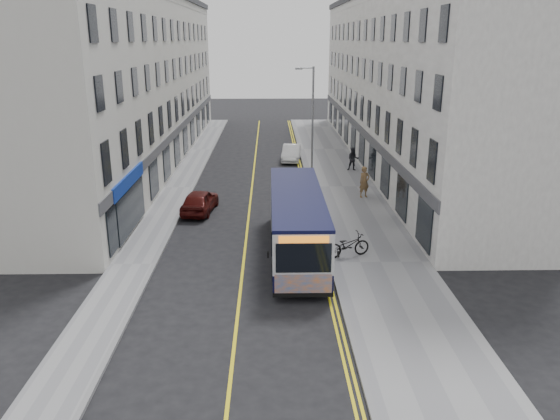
{
  "coord_description": "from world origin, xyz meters",
  "views": [
    {
      "loc": [
        1.22,
        -24.04,
        9.84
      ],
      "look_at": [
        1.74,
        2.02,
        1.6
      ],
      "focal_mm": 35.0,
      "sensor_mm": 36.0,
      "label": 1
    }
  ],
  "objects_px": {
    "pedestrian_near": "(364,182)",
    "car_white": "(291,153)",
    "city_bus": "(297,221)",
    "bicycle": "(348,245)",
    "pedestrian_far": "(353,159)",
    "streetlamp": "(311,120)",
    "car_maroon": "(200,201)"
  },
  "relations": [
    {
      "from": "car_maroon",
      "to": "pedestrian_far",
      "type": "bearing_deg",
      "value": -129.57
    },
    {
      "from": "streetlamp",
      "to": "car_maroon",
      "type": "bearing_deg",
      "value": -134.32
    },
    {
      "from": "streetlamp",
      "to": "car_white",
      "type": "bearing_deg",
      "value": 99.25
    },
    {
      "from": "bicycle",
      "to": "pedestrian_far",
      "type": "distance_m",
      "value": 17.48
    },
    {
      "from": "pedestrian_far",
      "to": "car_maroon",
      "type": "bearing_deg",
      "value": -130.46
    },
    {
      "from": "car_white",
      "to": "car_maroon",
      "type": "relative_size",
      "value": 1.0
    },
    {
      "from": "pedestrian_far",
      "to": "streetlamp",
      "type": "bearing_deg",
      "value": -135.72
    },
    {
      "from": "pedestrian_far",
      "to": "car_maroon",
      "type": "xyz_separation_m",
      "value": [
        -10.52,
        -9.95,
        -0.32
      ]
    },
    {
      "from": "pedestrian_near",
      "to": "bicycle",
      "type": "bearing_deg",
      "value": -126.52
    },
    {
      "from": "pedestrian_near",
      "to": "car_maroon",
      "type": "height_order",
      "value": "pedestrian_near"
    },
    {
      "from": "city_bus",
      "to": "bicycle",
      "type": "height_order",
      "value": "city_bus"
    },
    {
      "from": "pedestrian_near",
      "to": "car_white",
      "type": "distance_m",
      "value": 12.18
    },
    {
      "from": "pedestrian_near",
      "to": "car_white",
      "type": "xyz_separation_m",
      "value": [
        -4.18,
        11.43,
        -0.45
      ]
    },
    {
      "from": "bicycle",
      "to": "car_white",
      "type": "xyz_separation_m",
      "value": [
        -1.77,
        21.33,
        -0.02
      ]
    },
    {
      "from": "streetlamp",
      "to": "bicycle",
      "type": "xyz_separation_m",
      "value": [
        0.66,
        -14.54,
        -3.7
      ]
    },
    {
      "from": "pedestrian_far",
      "to": "car_white",
      "type": "distance_m",
      "value": 6.13
    },
    {
      "from": "bicycle",
      "to": "car_maroon",
      "type": "relative_size",
      "value": 0.53
    },
    {
      "from": "pedestrian_far",
      "to": "bicycle",
      "type": "bearing_deg",
      "value": -93.06
    },
    {
      "from": "streetlamp",
      "to": "car_maroon",
      "type": "height_order",
      "value": "streetlamp"
    },
    {
      "from": "city_bus",
      "to": "car_white",
      "type": "height_order",
      "value": "city_bus"
    },
    {
      "from": "city_bus",
      "to": "pedestrian_near",
      "type": "distance_m",
      "value": 10.38
    },
    {
      "from": "pedestrian_near",
      "to": "pedestrian_far",
      "type": "distance_m",
      "value": 7.37
    },
    {
      "from": "car_white",
      "to": "car_maroon",
      "type": "bearing_deg",
      "value": -106.69
    },
    {
      "from": "streetlamp",
      "to": "pedestrian_far",
      "type": "distance_m",
      "value": 5.54
    },
    {
      "from": "city_bus",
      "to": "bicycle",
      "type": "bearing_deg",
      "value": -16.42
    },
    {
      "from": "pedestrian_far",
      "to": "car_maroon",
      "type": "distance_m",
      "value": 14.48
    },
    {
      "from": "streetlamp",
      "to": "city_bus",
      "type": "bearing_deg",
      "value": -96.94
    },
    {
      "from": "pedestrian_near",
      "to": "car_maroon",
      "type": "bearing_deg",
      "value": 171.51
    },
    {
      "from": "pedestrian_far",
      "to": "car_maroon",
      "type": "height_order",
      "value": "pedestrian_far"
    },
    {
      "from": "pedestrian_near",
      "to": "pedestrian_far",
      "type": "bearing_deg",
      "value": 64.19
    },
    {
      "from": "city_bus",
      "to": "pedestrian_far",
      "type": "height_order",
      "value": "city_bus"
    },
    {
      "from": "streetlamp",
      "to": "car_maroon",
      "type": "relative_size",
      "value": 1.98
    }
  ]
}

